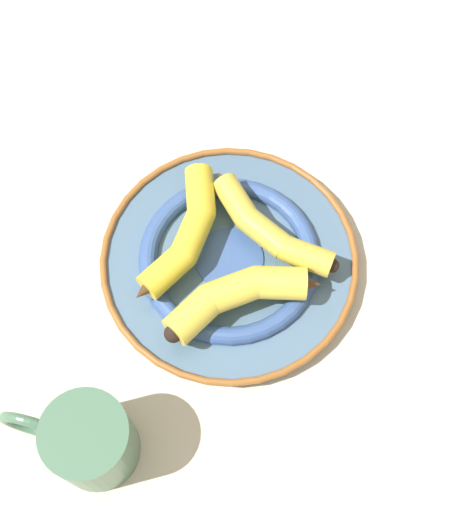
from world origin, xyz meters
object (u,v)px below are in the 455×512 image
Objects in this scene: decorative_bowl at (228,264)px; coffee_mug at (85,440)px; banana_b at (265,228)px; banana_c at (236,295)px; banana_a at (184,235)px.

coffee_mug reaches higher than decorative_bowl.
decorative_bowl is at bearing -102.54° from banana_b.
banana_c is 1.26× the size of coffee_mug.
decorative_bowl is at bearing -93.23° from banana_a.
banana_c is at bearing -120.86° from banana_a.
banana_c reaches higher than decorative_bowl.
banana_b is 0.82× the size of banana_c.
banana_c is at bearing -80.69° from decorative_bowl.
banana_c reaches higher than banana_a.
decorative_bowl is 0.06m from banana_a.
coffee_mug is at bearing -85.95° from banana_b.
coffee_mug is (-0.16, -0.15, 0.00)m from banana_c.
coffee_mug is (-0.10, -0.23, 0.00)m from banana_a.
banana_a is 0.10m from banana_c.
banana_b is (0.09, 0.01, -0.00)m from banana_a.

